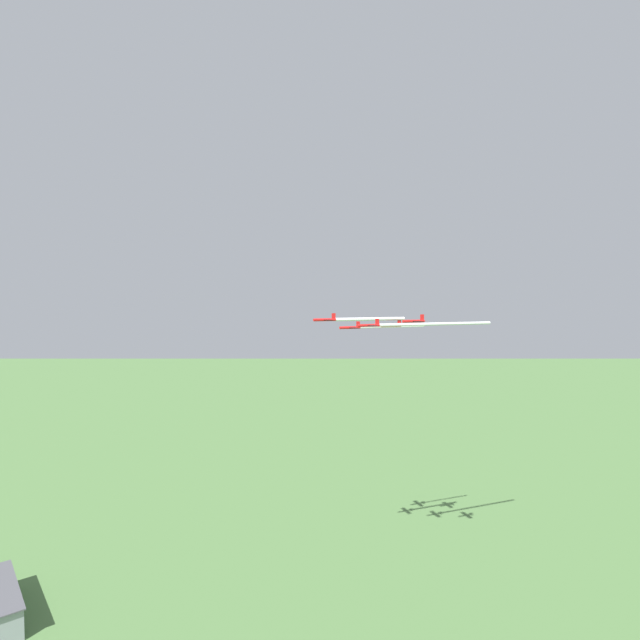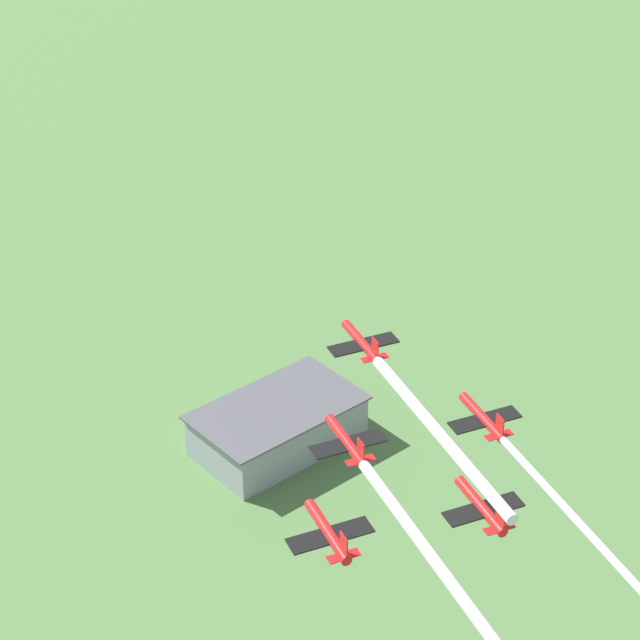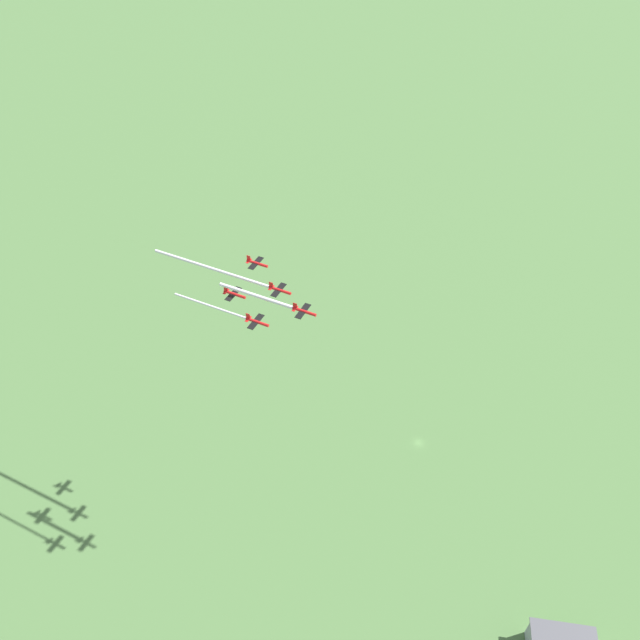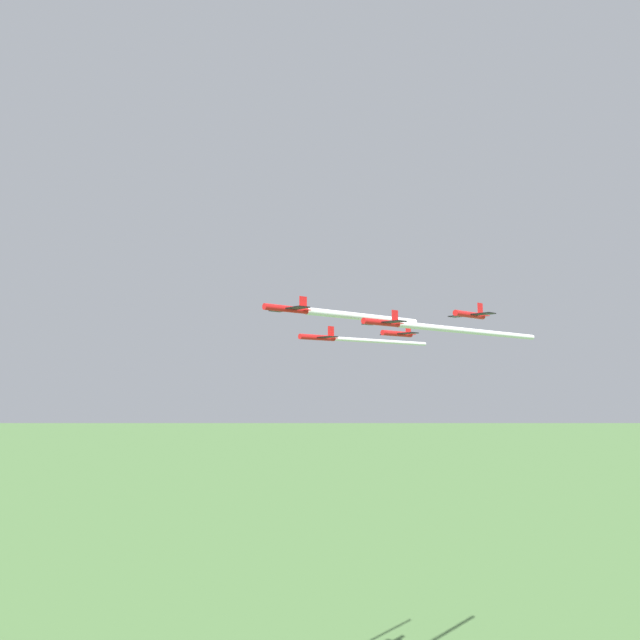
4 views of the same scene
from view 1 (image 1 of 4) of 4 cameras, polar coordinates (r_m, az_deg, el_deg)
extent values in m
cylinder|color=red|center=(189.30, 0.53, 0.02)|extent=(3.70, 8.89, 1.10)
cube|color=black|center=(189.52, 0.70, 0.03)|extent=(8.70, 4.76, 0.18)
cube|color=red|center=(190.62, 1.57, 0.45)|extent=(0.61, 1.56, 2.19)
cube|color=red|center=(190.68, 1.57, 0.04)|extent=(3.37, 1.99, 0.12)
cylinder|color=red|center=(187.50, 5.55, -0.62)|extent=(3.70, 8.89, 1.10)
cube|color=black|center=(187.77, 5.71, -0.62)|extent=(8.70, 4.76, 0.18)
cube|color=red|center=(189.10, 6.55, -0.19)|extent=(0.61, 1.56, 2.19)
cube|color=red|center=(189.17, 6.55, -0.60)|extent=(3.37, 1.99, 0.12)
cylinder|color=red|center=(202.80, 3.43, -0.87)|extent=(3.70, 8.89, 1.10)
cube|color=black|center=(203.04, 3.59, -0.87)|extent=(8.70, 4.76, 0.18)
cube|color=red|center=(204.26, 4.38, -0.47)|extent=(0.61, 1.56, 2.19)
cube|color=red|center=(204.34, 4.38, -0.85)|extent=(3.37, 1.99, 0.12)
cylinder|color=red|center=(186.98, 10.64, -0.13)|extent=(3.70, 8.89, 1.10)
cube|color=black|center=(187.29, 10.79, -0.13)|extent=(8.70, 4.76, 0.18)
cube|color=red|center=(188.87, 11.59, 0.30)|extent=(0.61, 1.56, 2.19)
cube|color=red|center=(188.93, 11.59, -0.11)|extent=(3.37, 1.99, 0.12)
cylinder|color=red|center=(201.63, 8.13, -0.63)|extent=(3.70, 8.89, 1.10)
cube|color=black|center=(201.92, 8.28, -0.62)|extent=(8.70, 4.76, 0.18)
cube|color=red|center=(203.38, 9.04, -0.22)|extent=(0.61, 1.56, 2.19)
cube|color=red|center=(203.44, 9.04, -0.61)|extent=(3.37, 1.99, 0.12)
cylinder|color=white|center=(197.24, 5.81, 0.11)|extent=(10.14, 29.03, 1.31)
cylinder|color=white|center=(202.71, 13.21, -0.44)|extent=(16.36, 49.40, 1.18)
cylinder|color=white|center=(211.65, 8.30, -0.75)|extent=(9.82, 29.29, 0.84)
camera|label=2|loc=(229.38, 35.35, 20.10)|focal=70.00mm
camera|label=3|loc=(346.76, -22.29, 25.61)|focal=35.00mm
camera|label=4|loc=(113.43, -11.31, -7.03)|focal=28.00mm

